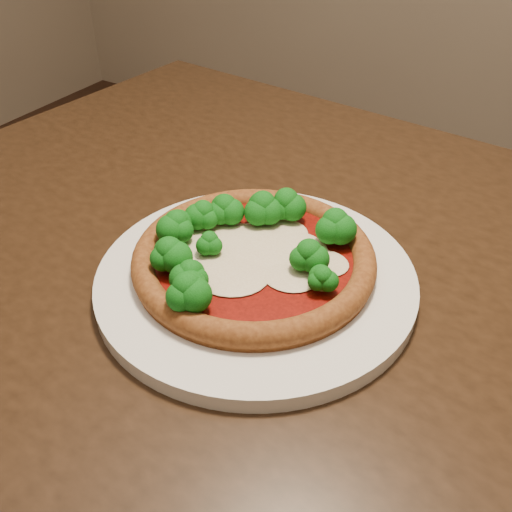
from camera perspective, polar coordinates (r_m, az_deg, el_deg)
The scene contains 3 objects.
dining_table at distance 0.74m, azimuth 5.85°, elevation -6.10°, with size 1.34×0.99×0.75m.
plate at distance 0.64m, azimuth -0.00°, elevation -2.23°, with size 0.35×0.35×0.02m, color silver.
pizza at distance 0.63m, azimuth -0.48°, elevation 0.43°, with size 0.27×0.27×0.06m.
Camera 1 is at (0.37, -0.30, 1.16)m, focal length 40.00 mm.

